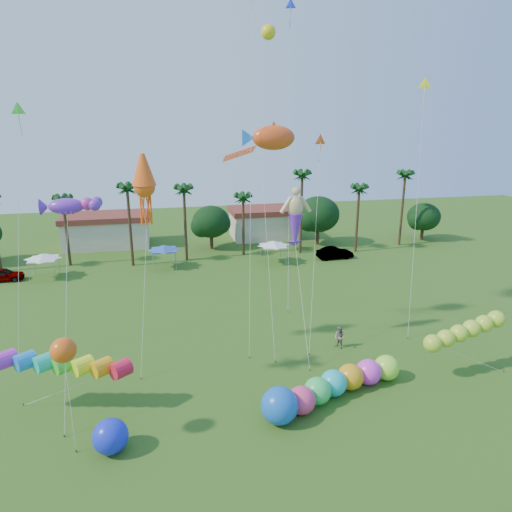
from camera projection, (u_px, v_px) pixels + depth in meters
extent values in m
plane|color=#285116|center=(295.00, 466.00, 24.72)|extent=(160.00, 160.00, 0.00)
cylinder|color=#3A2819|center=(67.00, 233.00, 58.23)|extent=(0.36, 0.36, 8.50)
cylinder|color=#3A2819|center=(130.00, 228.00, 57.79)|extent=(0.36, 0.36, 10.00)
cylinder|color=#3A2819|center=(185.00, 225.00, 60.23)|extent=(0.36, 0.36, 9.50)
cylinder|color=#3A2819|center=(243.00, 227.00, 63.02)|extent=(0.36, 0.36, 8.00)
cylinder|color=#3A2819|center=(301.00, 215.00, 63.30)|extent=(0.36, 0.36, 11.00)
cylinder|color=#3A2819|center=(357.00, 221.00, 64.29)|extent=(0.36, 0.36, 9.00)
cylinder|color=#3A2819|center=(402.00, 211.00, 67.60)|extent=(0.36, 0.36, 10.50)
sphere|color=#113814|center=(211.00, 222.00, 65.94)|extent=(5.46, 5.46, 5.46)
sphere|color=#113814|center=(318.00, 214.00, 68.11)|extent=(6.30, 6.30, 6.30)
sphere|color=#113814|center=(424.00, 217.00, 70.93)|extent=(5.04, 5.04, 5.04)
cube|color=beige|center=(107.00, 233.00, 68.12)|extent=(12.00, 7.00, 4.00)
cube|color=beige|center=(263.00, 225.00, 73.05)|extent=(10.00, 7.00, 4.00)
pyramid|color=white|center=(43.00, 256.00, 53.56)|extent=(3.00, 3.00, 0.60)
pyramid|color=blue|center=(164.00, 247.00, 57.37)|extent=(3.00, 3.00, 0.60)
pyramid|color=white|center=(273.00, 243.00, 59.31)|extent=(3.00, 3.00, 0.60)
imported|color=#4C4C54|center=(2.00, 275.00, 53.16)|extent=(4.63, 1.91, 1.57)
imported|color=#4C4C54|center=(335.00, 253.00, 61.88)|extent=(4.96, 1.90, 1.61)
imported|color=gray|center=(339.00, 338.00, 37.33)|extent=(1.04, 1.13, 1.89)
sphere|color=#DF3A74|center=(302.00, 400.00, 28.98)|extent=(1.83, 1.83, 1.83)
sphere|color=#31D35D|center=(317.00, 391.00, 29.98)|extent=(1.83, 1.83, 1.83)
sphere|color=#1CB6C7|center=(333.00, 383.00, 30.89)|extent=(1.83, 1.83, 1.83)
sphere|color=orange|center=(350.00, 377.00, 31.64)|extent=(1.83, 1.83, 1.83)
sphere|color=#EB37E8|center=(368.00, 372.00, 32.25)|extent=(1.83, 1.83, 1.83)
sphere|color=#98F636|center=(386.00, 368.00, 32.82)|extent=(1.83, 1.83, 1.83)
sphere|color=blue|center=(279.00, 406.00, 28.01)|extent=(3.01, 3.01, 2.34)
sphere|color=#192AE4|center=(110.00, 436.00, 25.53)|extent=(2.01, 2.01, 2.01)
cylinder|color=red|center=(87.00, 373.00, 28.34)|extent=(7.79, 4.57, 1.10)
cylinder|color=silver|center=(71.00, 388.00, 29.37)|extent=(6.55, 1.88, 2.96)
cylinder|color=brown|center=(23.00, 404.00, 29.96)|extent=(0.08, 0.08, 0.16)
ellipsoid|color=#A7D62F|center=(433.00, 343.00, 32.21)|extent=(6.95, 3.57, 1.51)
cylinder|color=silver|center=(469.00, 358.00, 33.11)|extent=(6.06, 0.31, 2.89)
cylinder|color=brown|center=(503.00, 371.00, 33.98)|extent=(0.08, 0.08, 0.16)
sphere|color=#EA5713|center=(63.00, 350.00, 24.21)|extent=(1.59, 1.59, 1.36)
cylinder|color=silver|center=(70.00, 403.00, 24.97)|extent=(0.06, 0.31, 6.26)
cylinder|color=brown|center=(76.00, 451.00, 25.71)|extent=(0.08, 0.08, 0.16)
cylinder|color=silver|center=(302.00, 294.00, 34.94)|extent=(0.10, 4.79, 10.45)
cylinder|color=brown|center=(310.00, 370.00, 34.15)|extent=(0.08, 0.08, 0.16)
ellipsoid|color=#EB4B1A|center=(274.00, 138.00, 35.74)|extent=(5.39, 2.93, 2.13)
cylinder|color=silver|center=(274.00, 249.00, 35.52)|extent=(1.08, 5.31, 16.73)
cylinder|color=brown|center=(275.00, 362.00, 35.28)|extent=(0.08, 0.08, 0.16)
cylinder|color=silver|center=(251.00, 177.00, 34.76)|extent=(1.49, 5.51, 27.74)
cylinder|color=brown|center=(249.00, 357.00, 35.95)|extent=(0.08, 0.08, 0.16)
cone|color=#FF5814|center=(144.00, 187.00, 32.91)|extent=(2.03, 2.03, 4.92)
cylinder|color=silver|center=(143.00, 283.00, 32.97)|extent=(1.14, 3.72, 13.42)
cylinder|color=brown|center=(141.00, 378.00, 33.01)|extent=(0.08, 0.08, 0.16)
ellipsoid|color=purple|center=(66.00, 206.00, 27.25)|extent=(3.67, 2.19, 1.38)
cylinder|color=silver|center=(65.00, 321.00, 27.12)|extent=(0.93, 4.05, 13.08)
cylinder|color=brown|center=(64.00, 436.00, 26.97)|extent=(0.08, 0.08, 0.16)
cone|color=#F3531B|center=(320.00, 141.00, 36.43)|extent=(1.08, 0.30, 1.06)
cylinder|color=silver|center=(315.00, 248.00, 36.45)|extent=(1.93, 4.54, 16.47)
cylinder|color=brown|center=(309.00, 354.00, 36.45)|extent=(0.08, 0.08, 0.16)
cone|color=#F0FF1A|center=(425.00, 85.00, 37.31)|extent=(1.21, 0.70, 1.21)
cylinder|color=silver|center=(416.00, 215.00, 38.25)|extent=(1.70, 3.96, 20.85)
cylinder|color=brown|center=(408.00, 338.00, 39.17)|extent=(0.08, 0.08, 0.16)
cone|color=#3FEE38|center=(18.00, 110.00, 33.88)|extent=(1.19, 0.36, 1.17)
cylinder|color=silver|center=(18.00, 238.00, 34.81)|extent=(1.71, 3.36, 18.78)
cylinder|color=brown|center=(18.00, 359.00, 35.71)|extent=(0.08, 0.08, 0.16)
cone|color=#1B31F5|center=(291.00, 5.00, 41.48)|extent=(1.15, 0.62, 1.14)
cylinder|color=silver|center=(289.00, 164.00, 43.05)|extent=(1.13, 4.95, 28.15)
cylinder|color=brown|center=(288.00, 312.00, 44.59)|extent=(0.08, 0.08, 0.16)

